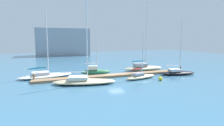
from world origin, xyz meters
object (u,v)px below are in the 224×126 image
sailboat_2 (95,71)px  sailboat_4 (143,67)px  sailboat_3 (140,76)px  sailboat_5 (177,72)px  harbor_building_distant (63,42)px  mooring_buoy_yellow (160,79)px  sailboat_1 (84,81)px  sailboat_0 (45,75)px

sailboat_2 → sailboat_4: 10.00m
sailboat_3 → sailboat_5: 7.66m
sailboat_3 → harbor_building_distant: size_ratio=0.37×
sailboat_4 → mooring_buoy_yellow: bearing=-101.8°
sailboat_4 → harbor_building_distant: (-11.20, 41.16, 4.41)m
mooring_buoy_yellow → harbor_building_distant: 50.79m
sailboat_5 → mooring_buoy_yellow: (-5.46, -2.72, -0.18)m
sailboat_1 → mooring_buoy_yellow: bearing=3.1°
sailboat_1 → sailboat_5: 16.61m
harbor_building_distant → sailboat_0: bearing=-99.5°
sailboat_2 → mooring_buoy_yellow: (7.86, -7.77, -0.32)m
sailboat_0 → harbor_building_distant: size_ratio=0.59×
mooring_buoy_yellow → sailboat_5: bearing=26.5°
sailboat_2 → sailboat_3: sailboat_3 is taller
sailboat_0 → sailboat_3: 15.15m
sailboat_1 → mooring_buoy_yellow: size_ratio=19.49×
sailboat_3 → sailboat_4: bearing=43.4°
sailboat_5 → mooring_buoy_yellow: 6.10m
sailboat_4 → mooring_buoy_yellow: 8.85m
sailboat_1 → sailboat_3: bearing=14.3°
sailboat_0 → sailboat_5: bearing=-25.1°
sailboat_3 → mooring_buoy_yellow: size_ratio=12.34×
sailboat_1 → sailboat_4: size_ratio=0.86×
harbor_building_distant → sailboat_3: bearing=-81.7°
mooring_buoy_yellow → sailboat_3: bearing=135.3°
harbor_building_distant → sailboat_5: bearing=-72.8°
sailboat_2 → sailboat_5: 14.24m
sailboat_4 → sailboat_5: bearing=-58.3°
sailboat_1 → sailboat_3: 8.95m
sailboat_2 → harbor_building_distant: size_ratio=0.34×
sailboat_1 → sailboat_2: 6.68m
sailboat_4 → sailboat_1: bearing=-151.4°
sailboat_0 → sailboat_4: 18.15m
sailboat_0 → sailboat_1: (4.90, -6.32, 0.01)m
sailboat_2 → sailboat_0: bearing=-172.4°
sailboat_1 → sailboat_4: sailboat_4 is taller
sailboat_0 → sailboat_2: 8.20m
sailboat_2 → harbor_building_distant: harbor_building_distant is taller
sailboat_0 → sailboat_3: size_ratio=1.59×
sailboat_2 → mooring_buoy_yellow: 11.05m
sailboat_4 → mooring_buoy_yellow: size_ratio=22.63×
sailboat_3 → harbor_building_distant: harbor_building_distant is taller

